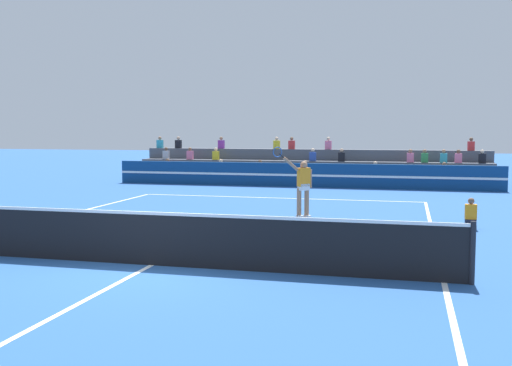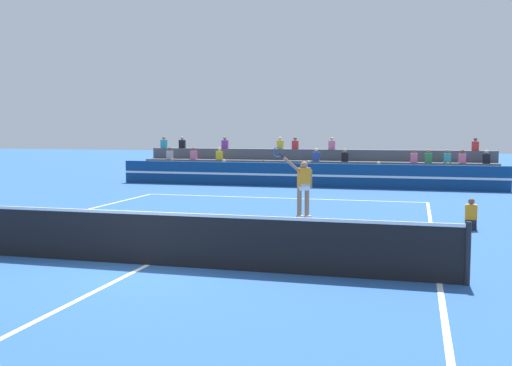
{
  "view_description": "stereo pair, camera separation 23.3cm",
  "coord_description": "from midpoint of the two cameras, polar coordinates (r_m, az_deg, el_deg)",
  "views": [
    {
      "loc": [
        4.84,
        -10.7,
        2.66
      ],
      "look_at": [
        0.55,
        6.17,
        1.1
      ],
      "focal_mm": 42.0,
      "sensor_mm": 36.0,
      "label": 1
    },
    {
      "loc": [
        5.07,
        -10.64,
        2.66
      ],
      "look_at": [
        0.55,
        6.17,
        1.1
      ],
      "focal_mm": 42.0,
      "sensor_mm": 36.0,
      "label": 2
    }
  ],
  "objects": [
    {
      "name": "ball_kid_courtside",
      "position": [
        16.97,
        19.4,
        -3.06
      ],
      "size": [
        0.3,
        0.36,
        0.84
      ],
      "color": "black",
      "rests_on": "ground"
    },
    {
      "name": "sponsor_banner_wall",
      "position": [
        27.84,
        3.99,
        0.76
      ],
      "size": [
        18.0,
        0.26,
        1.1
      ],
      "color": "navy",
      "rests_on": "ground"
    },
    {
      "name": "bleacher_stand",
      "position": [
        30.33,
        4.84,
        1.31
      ],
      "size": [
        17.57,
        2.85,
        2.28
      ],
      "color": "#4C515B",
      "rests_on": "ground"
    },
    {
      "name": "tennis_player",
      "position": [
        17.97,
        4.08,
        -0.27
      ],
      "size": [
        1.09,
        0.98,
        2.22
      ],
      "color": "#9E7051",
      "rests_on": "ground"
    },
    {
      "name": "tennis_ball",
      "position": [
        18.2,
        -10.41,
        -3.26
      ],
      "size": [
        0.07,
        0.07,
        0.07
      ],
      "primitive_type": "sphere",
      "color": "#C6DB33",
      "rests_on": "ground"
    },
    {
      "name": "tennis_net",
      "position": [
        11.96,
        -10.49,
        -5.16
      ],
      "size": [
        12.0,
        0.1,
        1.1
      ],
      "color": "black",
      "rests_on": "ground"
    },
    {
      "name": "ground_plane",
      "position": [
        12.06,
        -10.45,
        -7.71
      ],
      "size": [
        120.0,
        120.0,
        0.0
      ],
      "primitive_type": "plane",
      "color": "#285699"
    },
    {
      "name": "court_lines",
      "position": [
        12.06,
        -10.45,
        -7.69
      ],
      "size": [
        11.1,
        23.9,
        0.01
      ],
      "color": "white",
      "rests_on": "ground"
    }
  ]
}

